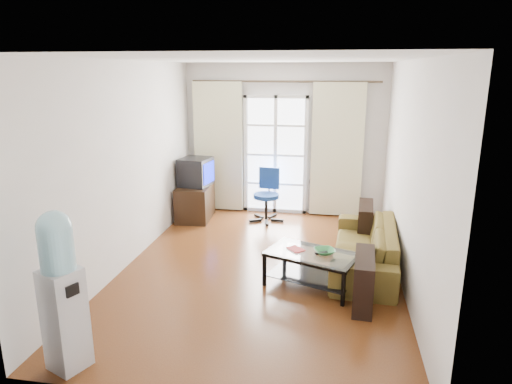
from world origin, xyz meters
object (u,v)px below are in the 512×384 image
(tv_stand, at_px, (195,202))
(water_cooler, at_px, (61,289))
(coffee_table, at_px, (312,265))
(crt_tv, at_px, (195,172))
(task_chair, at_px, (267,205))
(sofa, at_px, (364,247))

(tv_stand, relative_size, water_cooler, 0.56)
(coffee_table, distance_m, crt_tv, 3.24)
(crt_tv, relative_size, task_chair, 0.64)
(coffee_table, relative_size, water_cooler, 0.83)
(sofa, height_order, task_chair, task_chair)
(tv_stand, height_order, water_cooler, water_cooler)
(sofa, relative_size, water_cooler, 1.41)
(tv_stand, distance_m, water_cooler, 4.26)
(sofa, bearing_deg, task_chair, -133.93)
(sofa, xyz_separation_m, crt_tv, (-2.85, 1.64, 0.55))
(sofa, relative_size, coffee_table, 1.70)
(coffee_table, xyz_separation_m, water_cooler, (-2.04, -1.96, 0.49))
(sofa, xyz_separation_m, task_chair, (-1.59, 1.73, -0.02))
(coffee_table, relative_size, task_chair, 1.32)
(crt_tv, bearing_deg, task_chair, 12.01)
(coffee_table, bearing_deg, water_cooler, -136.23)
(task_chair, xyz_separation_m, water_cooler, (-1.12, -4.36, 0.50))
(tv_stand, relative_size, crt_tv, 1.40)
(tv_stand, distance_m, crt_tv, 0.55)
(sofa, xyz_separation_m, water_cooler, (-2.71, -2.64, 0.47))
(sofa, relative_size, crt_tv, 3.49)
(crt_tv, height_order, water_cooler, water_cooler)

